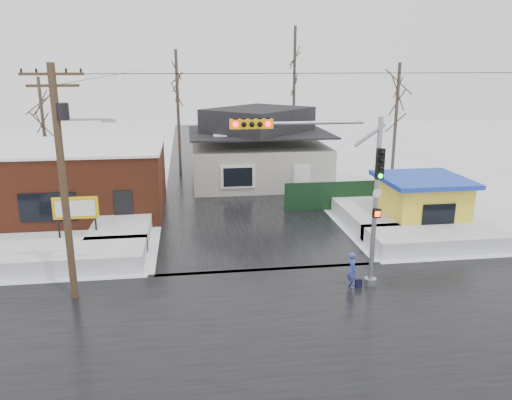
{
  "coord_description": "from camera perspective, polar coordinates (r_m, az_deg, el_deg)",
  "views": [
    {
      "loc": [
        -3.38,
        -15.33,
        8.99
      ],
      "look_at": [
        -0.39,
        6.14,
        3.0
      ],
      "focal_mm": 35.0,
      "sensor_mm": 36.0,
      "label": 1
    }
  ],
  "objects": [
    {
      "name": "ground",
      "position": [
        18.09,
        4.03,
        -14.39
      ],
      "size": [
        120.0,
        120.0,
        0.0
      ],
      "primitive_type": "plane",
      "color": "white",
      "rests_on": "ground"
    },
    {
      "name": "road_ns",
      "position": [
        18.09,
        4.03,
        -14.36
      ],
      "size": [
        10.0,
        120.0,
        0.02
      ],
      "primitive_type": "cube",
      "color": "black",
      "rests_on": "ground"
    },
    {
      "name": "road_ew",
      "position": [
        18.09,
        4.03,
        -14.36
      ],
      "size": [
        120.0,
        10.0,
        0.02
      ],
      "primitive_type": "cube",
      "color": "black",
      "rests_on": "ground"
    },
    {
      "name": "snowbank_nw",
      "position": [
        24.58,
        -20.72,
        -6.06
      ],
      "size": [
        7.0,
        3.0,
        0.8
      ],
      "primitive_type": "cube",
      "color": "white",
      "rests_on": "ground"
    },
    {
      "name": "snowbank_ne",
      "position": [
        26.94,
        19.97,
        -4.11
      ],
      "size": [
        7.0,
        3.0,
        0.8
      ],
      "primitive_type": "cube",
      "color": "white",
      "rests_on": "ground"
    },
    {
      "name": "snowbank_nside_w",
      "position": [
        28.88,
        -14.77,
        -2.39
      ],
      "size": [
        3.0,
        8.0,
        0.8
      ],
      "primitive_type": "cube",
      "color": "white",
      "rests_on": "ground"
    },
    {
      "name": "snowbank_nside_e",
      "position": [
        30.47,
        12.33,
        -1.29
      ],
      "size": [
        3.0,
        8.0,
        0.8
      ],
      "primitive_type": "cube",
      "color": "white",
      "rests_on": "ground"
    },
    {
      "name": "traffic_signal",
      "position": [
        19.71,
        9.45,
        2.18
      ],
      "size": [
        6.05,
        0.68,
        7.0
      ],
      "color": "gray",
      "rests_on": "ground"
    },
    {
      "name": "utility_pole",
      "position": [
        19.76,
        -21.11,
        3.09
      ],
      "size": [
        3.15,
        0.44,
        9.0
      ],
      "color": "#382619",
      "rests_on": "ground"
    },
    {
      "name": "brick_building",
      "position": [
        32.97,
        -21.12,
        2.29
      ],
      "size": [
        12.2,
        8.2,
        4.12
      ],
      "color": "brown",
      "rests_on": "ground"
    },
    {
      "name": "marquee_sign",
      "position": [
        26.42,
        -19.91,
        -1.02
      ],
      "size": [
        2.2,
        0.21,
        2.55
      ],
      "color": "black",
      "rests_on": "ground"
    },
    {
      "name": "house",
      "position": [
        38.25,
        0.27,
        5.86
      ],
      "size": [
        10.4,
        8.4,
        5.76
      ],
      "color": "#BBB5A8",
      "rests_on": "ground"
    },
    {
      "name": "kiosk",
      "position": [
        29.39,
        18.37,
        -0.19
      ],
      "size": [
        4.6,
        4.6,
        2.88
      ],
      "color": "yellow",
      "rests_on": "ground"
    },
    {
      "name": "fence",
      "position": [
        31.99,
        10.33,
        0.54
      ],
      "size": [
        8.0,
        0.12,
        1.8
      ],
      "primitive_type": "cube",
      "color": "black",
      "rests_on": "ground"
    },
    {
      "name": "tree_far_left",
      "position": [
        41.35,
        -9.06,
        13.82
      ],
      "size": [
        3.0,
        3.0,
        10.0
      ],
      "color": "#332821",
      "rests_on": "ground"
    },
    {
      "name": "tree_far_mid",
      "position": [
        44.34,
        4.45,
        16.12
      ],
      "size": [
        3.0,
        3.0,
        12.0
      ],
      "color": "#332821",
      "rests_on": "ground"
    },
    {
      "name": "tree_far_right",
      "position": [
        38.58,
        15.94,
        12.15
      ],
      "size": [
        3.0,
        3.0,
        9.0
      ],
      "color": "#332821",
      "rests_on": "ground"
    },
    {
      "name": "tree_far_west",
      "position": [
        40.82,
        -23.41,
        10.52
      ],
      "size": [
        3.0,
        3.0,
        8.0
      ],
      "color": "#332821",
      "rests_on": "ground"
    },
    {
      "name": "pedestrian",
      "position": [
        21.05,
        10.92,
        -7.88
      ],
      "size": [
        0.38,
        0.56,
        1.51
      ],
      "primitive_type": "imported",
      "rotation": [
        0.0,
        0.0,
        1.61
      ],
      "color": "#3E4CAE",
      "rests_on": "ground"
    },
    {
      "name": "shopping_bag",
      "position": [
        21.29,
        11.64,
        -9.35
      ],
      "size": [
        0.29,
        0.14,
        0.35
      ],
      "primitive_type": "cube",
      "rotation": [
        0.0,
        0.0,
        0.07
      ],
      "color": "black",
      "rests_on": "ground"
    }
  ]
}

